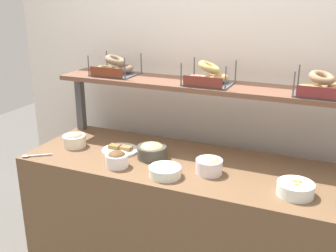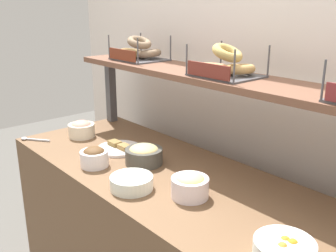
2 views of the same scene
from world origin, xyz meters
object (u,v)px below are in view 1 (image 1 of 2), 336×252
at_px(bowl_chocolate_spread, 117,159).
at_px(bagel_basket_sesame, 208,77).
at_px(serving_spoon_near_plate, 32,156).
at_px(bowl_fruit_salad, 295,189).
at_px(bagel_basket_poppy, 115,68).
at_px(bowl_hummus, 152,151).
at_px(bowl_cream_cheese, 165,170).
at_px(bowl_egg_salad, 209,165).
at_px(bowl_lox_spread, 74,139).
at_px(bagel_basket_everything, 320,86).
at_px(serving_plate_white, 120,150).

bearing_deg(bowl_chocolate_spread, bagel_basket_sesame, 49.62).
relative_size(serving_spoon_near_plate, bagel_basket_sesame, 0.55).
bearing_deg(bagel_basket_sesame, bowl_chocolate_spread, -130.38).
bearing_deg(bowl_fruit_salad, bagel_basket_poppy, 161.37).
relative_size(bowl_hummus, bagel_basket_sesame, 0.64).
distance_m(bowl_hummus, bowl_cream_cheese, 0.27).
relative_size(bowl_egg_salad, serving_spoon_near_plate, 0.97).
distance_m(bowl_lox_spread, serving_spoon_near_plate, 0.29).
distance_m(bowl_cream_cheese, bagel_basket_everything, 0.97).
bearing_deg(serving_plate_white, bowl_lox_spread, -173.14).
bearing_deg(bowl_lox_spread, bowl_cream_cheese, -13.31).
relative_size(bowl_hummus, bagel_basket_poppy, 0.63).
bearing_deg(serving_spoon_near_plate, bowl_egg_salad, 11.17).
relative_size(bowl_hummus, bowl_fruit_salad, 0.98).
height_order(bowl_cream_cheese, bagel_basket_everything, bagel_basket_everything).
bearing_deg(bagel_basket_everything, serving_spoon_near_plate, -161.28).
relative_size(bowl_lox_spread, bagel_basket_sesame, 0.53).
relative_size(bowl_hummus, bowl_lox_spread, 1.20).
bearing_deg(bagel_basket_poppy, bowl_cream_cheese, -39.99).
distance_m(bowl_lox_spread, bagel_basket_sesame, 0.97).
distance_m(bowl_egg_salad, bowl_cream_cheese, 0.25).
bearing_deg(bowl_lox_spread, bagel_basket_sesame, 20.03).
relative_size(bowl_egg_salad, bowl_lox_spread, 1.01).
height_order(bowl_egg_salad, bowl_lox_spread, bowl_egg_salad).
bearing_deg(serving_spoon_near_plate, bowl_fruit_salad, 5.26).
relative_size(bowl_fruit_salad, serving_spoon_near_plate, 1.19).
distance_m(bowl_chocolate_spread, bagel_basket_sesame, 0.74).
height_order(serving_spoon_near_plate, bagel_basket_sesame, bagel_basket_sesame).
xyz_separation_m(bowl_cream_cheese, bagel_basket_everything, (0.73, 0.46, 0.44)).
height_order(serving_plate_white, bagel_basket_sesame, bagel_basket_sesame).
distance_m(bowl_hummus, bagel_basket_everything, 1.04).
bearing_deg(bowl_cream_cheese, bowl_lox_spread, 166.69).
bearing_deg(serving_spoon_near_plate, bowl_chocolate_spread, 8.75).
distance_m(bowl_cream_cheese, bagel_basket_sesame, 0.65).
bearing_deg(serving_spoon_near_plate, serving_plate_white, 32.32).
xyz_separation_m(bowl_cream_cheese, bagel_basket_sesame, (0.08, 0.47, 0.44)).
bearing_deg(bowl_fruit_salad, bagel_basket_sesame, 146.12).
relative_size(bowl_cream_cheese, bowl_fruit_salad, 0.97).
height_order(bowl_hummus, bowl_cream_cheese, bowl_hummus).
bearing_deg(bagel_basket_poppy, bowl_hummus, -35.35).
xyz_separation_m(bowl_fruit_salad, bagel_basket_poppy, (-1.28, 0.43, 0.44)).
bearing_deg(bowl_egg_salad, bagel_basket_sesame, 110.76).
bearing_deg(bowl_lox_spread, bagel_basket_everything, 11.22).
xyz_separation_m(bowl_hummus, bowl_chocolate_spread, (-0.13, -0.20, -0.00)).
height_order(bowl_fruit_salad, bagel_basket_poppy, bagel_basket_poppy).
relative_size(bowl_egg_salad, bagel_basket_poppy, 0.53).
xyz_separation_m(serving_plate_white, serving_spoon_near_plate, (-0.46, -0.29, -0.00)).
height_order(bowl_fruit_salad, bowl_lox_spread, bowl_lox_spread).
bearing_deg(bowl_hummus, bowl_fruit_salad, -9.09).
xyz_separation_m(bowl_chocolate_spread, bagel_basket_poppy, (-0.28, 0.49, 0.43)).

